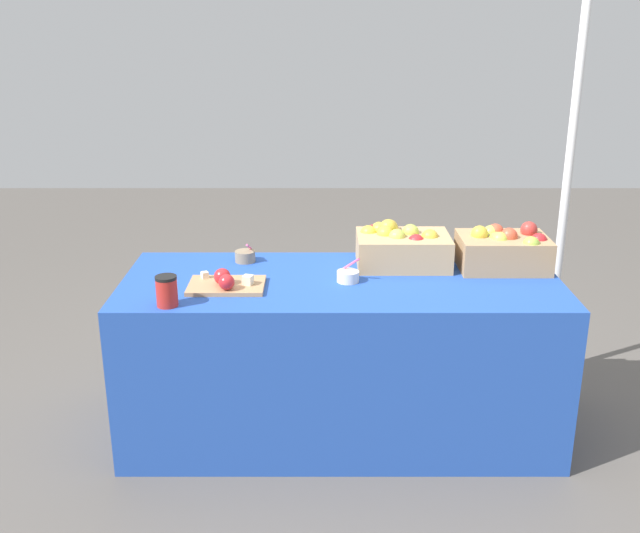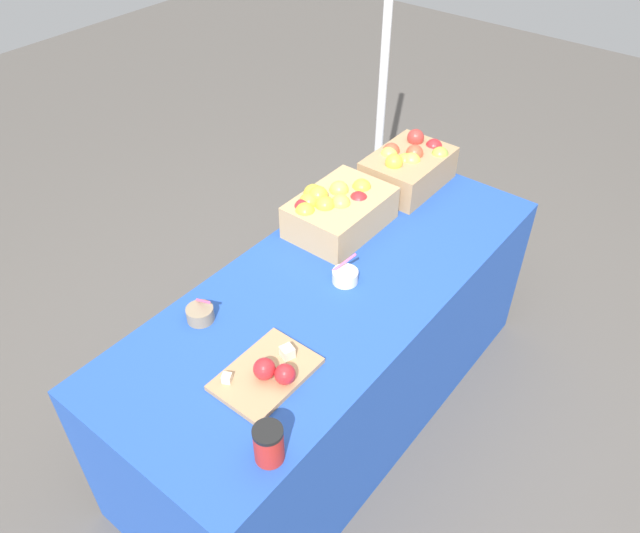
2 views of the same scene
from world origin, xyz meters
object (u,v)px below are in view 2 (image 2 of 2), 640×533
at_px(cutting_board_front, 269,372).
at_px(sample_bowl_near, 200,314).
at_px(apple_crate_middle, 338,210).
at_px(coffee_cup, 269,444).
at_px(tent_pole, 383,78).
at_px(apple_crate_left, 408,167).
at_px(sample_bowl_mid, 345,276).

xyz_separation_m(cutting_board_front, sample_bowl_near, (0.05, 0.36, 0.00)).
height_order(apple_crate_middle, coffee_cup, apple_crate_middle).
bearing_deg(cutting_board_front, tent_pole, 22.82).
relative_size(apple_crate_left, tent_pole, 0.20).
relative_size(apple_crate_left, sample_bowl_mid, 3.57).
distance_m(cutting_board_front, sample_bowl_mid, 0.52).
bearing_deg(apple_crate_left, sample_bowl_near, 175.59).
bearing_deg(sample_bowl_near, coffee_cup, -114.89).
height_order(apple_crate_middle, sample_bowl_near, apple_crate_middle).
xyz_separation_m(apple_crate_left, coffee_cup, (-1.43, -0.46, -0.03)).
relative_size(sample_bowl_near, sample_bowl_mid, 0.89).
relative_size(cutting_board_front, sample_bowl_near, 3.24).
distance_m(apple_crate_left, sample_bowl_mid, 0.73).
relative_size(cutting_board_front, sample_bowl_mid, 2.89).
bearing_deg(sample_bowl_near, cutting_board_front, -97.26).
bearing_deg(apple_crate_middle, sample_bowl_mid, -137.89).
distance_m(cutting_board_front, tent_pole, 1.76).
bearing_deg(apple_crate_middle, apple_crate_left, -5.65).
bearing_deg(apple_crate_left, apple_crate_middle, 174.35).
relative_size(cutting_board_front, coffee_cup, 2.57).
relative_size(apple_crate_middle, sample_bowl_mid, 3.78).
xyz_separation_m(apple_crate_middle, sample_bowl_mid, (-0.25, -0.22, -0.06)).
height_order(apple_crate_middle, tent_pole, tent_pole).
xyz_separation_m(apple_crate_left, sample_bowl_near, (-1.17, 0.09, -0.06)).
relative_size(apple_crate_middle, tent_pole, 0.21).
height_order(cutting_board_front, tent_pole, tent_pole).
height_order(sample_bowl_near, sample_bowl_mid, sample_bowl_mid).
bearing_deg(sample_bowl_mid, coffee_cup, -158.93).
distance_m(apple_crate_left, tent_pole, 0.59).
xyz_separation_m(apple_crate_left, tent_pole, (0.39, 0.41, 0.17)).
bearing_deg(apple_crate_middle, tent_pole, 23.34).
bearing_deg(sample_bowl_mid, apple_crate_left, 14.23).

